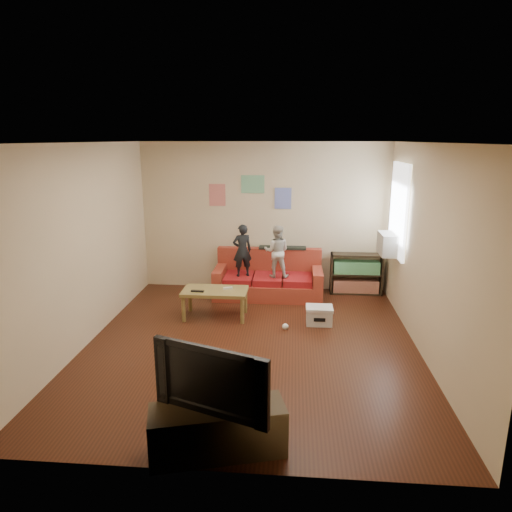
# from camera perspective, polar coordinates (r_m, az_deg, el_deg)

# --- Properties ---
(room_shell) EXTENTS (4.52, 5.02, 2.72)m
(room_shell) POSITION_cam_1_polar(r_m,az_deg,el_deg) (5.95, -0.64, 0.88)
(room_shell) COLOR #431E0F
(room_shell) RESTS_ON ground
(sofa) EXTENTS (1.90, 0.87, 0.84)m
(sofa) POSITION_cam_1_polar(r_m,az_deg,el_deg) (8.21, 1.57, -3.02)
(sofa) COLOR #A13624
(sofa) RESTS_ON ground
(child_a) EXTENTS (0.39, 0.32, 0.92)m
(child_a) POSITION_cam_1_polar(r_m,az_deg,el_deg) (7.93, -1.73, 0.70)
(child_a) COLOR black
(child_a) RESTS_ON sofa
(child_b) EXTENTS (0.46, 0.37, 0.91)m
(child_b) POSITION_cam_1_polar(r_m,az_deg,el_deg) (7.89, 2.61, 0.58)
(child_b) COLOR beige
(child_b) RESTS_ON sofa
(coffee_table) EXTENTS (1.01, 0.56, 0.45)m
(coffee_table) POSITION_cam_1_polar(r_m,az_deg,el_deg) (7.20, -5.15, -4.71)
(coffee_table) COLOR olive
(coffee_table) RESTS_ON ground
(remote) EXTENTS (0.21, 0.07, 0.02)m
(remote) POSITION_cam_1_polar(r_m,az_deg,el_deg) (7.11, -7.32, -4.37)
(remote) COLOR black
(remote) RESTS_ON coffee_table
(game_controller) EXTENTS (0.15, 0.09, 0.03)m
(game_controller) POSITION_cam_1_polar(r_m,az_deg,el_deg) (7.19, -3.52, -4.03)
(game_controller) COLOR beige
(game_controller) RESTS_ON coffee_table
(bookshelf) EXTENTS (0.92, 0.28, 0.74)m
(bookshelf) POSITION_cam_1_polar(r_m,az_deg,el_deg) (8.49, 12.38, -2.42)
(bookshelf) COLOR black
(bookshelf) RESTS_ON ground
(window) EXTENTS (0.04, 1.08, 1.48)m
(window) POSITION_cam_1_polar(r_m,az_deg,el_deg) (7.67, 17.39, 5.51)
(window) COLOR white
(window) RESTS_ON room_shell
(ac_unit) EXTENTS (0.28, 0.55, 0.35)m
(ac_unit) POSITION_cam_1_polar(r_m,az_deg,el_deg) (7.75, 16.22, 1.46)
(ac_unit) COLOR #B7B2A3
(ac_unit) RESTS_ON window
(artwork_left) EXTENTS (0.30, 0.01, 0.40)m
(artwork_left) POSITION_cam_1_polar(r_m,az_deg,el_deg) (8.42, -4.87, 7.61)
(artwork_left) COLOR #D87266
(artwork_left) RESTS_ON room_shell
(artwork_center) EXTENTS (0.42, 0.01, 0.32)m
(artwork_center) POSITION_cam_1_polar(r_m,az_deg,el_deg) (8.31, -0.42, 8.96)
(artwork_center) COLOR #72B27F
(artwork_center) RESTS_ON room_shell
(artwork_right) EXTENTS (0.30, 0.01, 0.38)m
(artwork_right) POSITION_cam_1_polar(r_m,az_deg,el_deg) (8.31, 3.39, 7.20)
(artwork_right) COLOR #727FCC
(artwork_right) RESTS_ON room_shell
(file_box) EXTENTS (0.40, 0.31, 0.28)m
(file_box) POSITION_cam_1_polar(r_m,az_deg,el_deg) (7.06, 7.89, -7.34)
(file_box) COLOR white
(file_box) RESTS_ON ground
(tv_stand) EXTENTS (1.26, 0.70, 0.45)m
(tv_stand) POSITION_cam_1_polar(r_m,az_deg,el_deg) (4.36, -4.80, -20.89)
(tv_stand) COLOR #3A2C19
(tv_stand) RESTS_ON ground
(television) EXTENTS (1.07, 0.52, 0.63)m
(television) POSITION_cam_1_polar(r_m,az_deg,el_deg) (4.08, -4.97, -14.68)
(television) COLOR black
(television) RESTS_ON tv_stand
(tissue) EXTENTS (0.10, 0.10, 0.10)m
(tissue) POSITION_cam_1_polar(r_m,az_deg,el_deg) (6.84, 3.69, -8.80)
(tissue) COLOR white
(tissue) RESTS_ON ground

